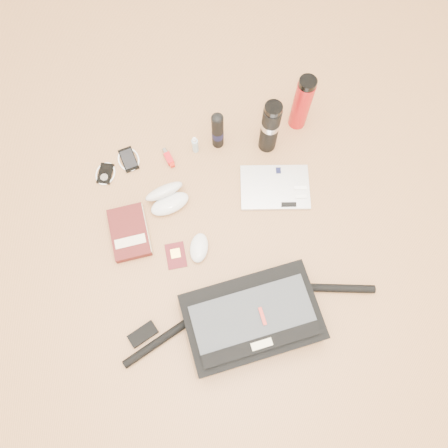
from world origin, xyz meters
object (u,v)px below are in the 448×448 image
at_px(book, 130,233).
at_px(thermos_black, 270,127).
at_px(messenger_bag, 251,319).
at_px(thermos_red, 302,103).
at_px(laptop, 275,188).

bearing_deg(book, thermos_black, 21.59).
relative_size(messenger_bag, thermos_red, 3.42).
distance_m(messenger_bag, book, 0.59).
xyz_separation_m(thermos_black, thermos_red, (0.16, 0.08, -0.00)).
bearing_deg(laptop, thermos_red, 70.72).
distance_m(book, thermos_black, 0.71).
distance_m(laptop, thermos_black, 0.25).
bearing_deg(thermos_black, laptop, -97.11).
relative_size(laptop, thermos_black, 1.13).
height_order(messenger_bag, thermos_black, thermos_black).
bearing_deg(thermos_red, thermos_black, -154.79).
xyz_separation_m(messenger_bag, book, (-0.37, 0.46, -0.04)).
relative_size(messenger_bag, thermos_black, 3.44).
height_order(laptop, book, book).
bearing_deg(messenger_bag, book, 127.70).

